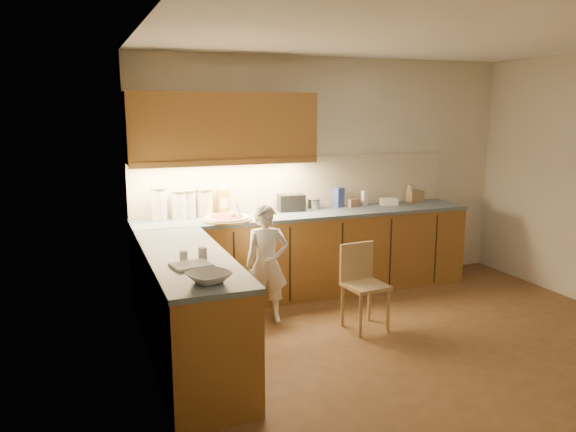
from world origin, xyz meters
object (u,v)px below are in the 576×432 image
at_px(pizza_on_board, 227,218).
at_px(oil_jug, 223,201).
at_px(toaster, 291,203).
at_px(wooden_chair, 362,280).
at_px(child, 267,264).

distance_m(pizza_on_board, oil_jug, 0.34).
bearing_deg(pizza_on_board, oil_jug, 83.11).
bearing_deg(toaster, wooden_chair, -73.65).
xyz_separation_m(pizza_on_board, child, (0.25, -0.51, -0.37)).
xyz_separation_m(pizza_on_board, wooden_chair, (1.03, -0.97, -0.48)).
xyz_separation_m(pizza_on_board, toaster, (0.80, 0.25, 0.07)).
xyz_separation_m(wooden_chair, toaster, (-0.24, 1.22, 0.55)).
height_order(wooden_chair, toaster, toaster).
xyz_separation_m(pizza_on_board, oil_jug, (0.04, 0.31, 0.13)).
relative_size(pizza_on_board, oil_jug, 1.56).
distance_m(pizza_on_board, wooden_chair, 1.49).
relative_size(child, toaster, 3.81).
height_order(oil_jug, toaster, oil_jug).
height_order(pizza_on_board, toaster, pizza_on_board).
bearing_deg(pizza_on_board, wooden_chair, -43.13).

